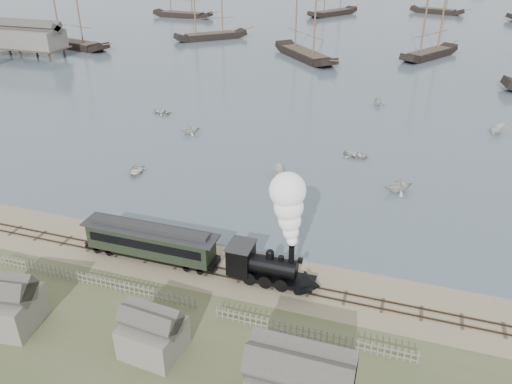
% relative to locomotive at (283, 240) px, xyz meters
% --- Properties ---
extents(ground, '(600.00, 600.00, 0.00)m').
position_rel_locomotive_xyz_m(ground, '(-8.60, 2.00, -4.59)').
color(ground, tan).
rests_on(ground, ground).
extents(harbor_water, '(600.00, 336.00, 0.06)m').
position_rel_locomotive_xyz_m(harbor_water, '(-8.60, 172.00, -4.56)').
color(harbor_water, '#475765').
rests_on(harbor_water, ground).
extents(rail_track, '(120.00, 1.80, 0.16)m').
position_rel_locomotive_xyz_m(rail_track, '(-8.60, 0.00, -4.55)').
color(rail_track, '#37281E').
rests_on(rail_track, ground).
extents(picket_fence_west, '(19.00, 0.10, 1.20)m').
position_rel_locomotive_xyz_m(picket_fence_west, '(-15.10, -5.00, -4.59)').
color(picket_fence_west, gray).
rests_on(picket_fence_west, ground).
extents(picket_fence_east, '(15.00, 0.10, 1.20)m').
position_rel_locomotive_xyz_m(picket_fence_east, '(3.90, -5.50, -4.59)').
color(picket_fence_east, gray).
rests_on(picket_fence_east, ground).
extents(shed_left, '(5.00, 4.00, 4.10)m').
position_rel_locomotive_xyz_m(shed_left, '(-18.60, -11.00, -4.59)').
color(shed_left, gray).
rests_on(shed_left, ground).
extents(shed_mid, '(4.00, 3.50, 3.60)m').
position_rel_locomotive_xyz_m(shed_mid, '(-6.60, -10.00, -4.59)').
color(shed_mid, gray).
rests_on(shed_mid, ground).
extents(locomotive, '(8.00, 2.99, 9.97)m').
position_rel_locomotive_xyz_m(locomotive, '(0.00, 0.00, 0.00)').
color(locomotive, black).
rests_on(locomotive, ground).
extents(passenger_coach, '(12.70, 2.45, 3.09)m').
position_rel_locomotive_xyz_m(passenger_coach, '(-12.21, 0.00, -2.63)').
color(passenger_coach, black).
rests_on(passenger_coach, ground).
extents(beached_dinghy, '(3.90, 4.40, 0.76)m').
position_rel_locomotive_xyz_m(beached_dinghy, '(-13.32, 2.91, -4.21)').
color(beached_dinghy, silver).
rests_on(beached_dinghy, ground).
extents(rowboat_0, '(3.86, 3.23, 0.69)m').
position_rel_locomotive_xyz_m(rowboat_0, '(-22.85, 15.35, -4.19)').
color(rowboat_0, silver).
rests_on(rowboat_0, harbor_water).
extents(rowboat_1, '(3.70, 3.81, 1.53)m').
position_rel_locomotive_xyz_m(rowboat_1, '(-22.14, 29.74, -3.77)').
color(rowboat_1, silver).
rests_on(rowboat_1, harbor_water).
extents(rowboat_2, '(3.41, 2.33, 1.23)m').
position_rel_locomotive_xyz_m(rowboat_2, '(-5.89, 19.83, -3.91)').
color(rowboat_2, silver).
rests_on(rowboat_2, harbor_water).
extents(rowboat_3, '(2.99, 3.76, 0.70)m').
position_rel_locomotive_xyz_m(rowboat_3, '(2.27, 28.74, -4.18)').
color(rowboat_3, silver).
rests_on(rowboat_3, harbor_water).
extents(rowboat_4, '(4.28, 4.42, 1.78)m').
position_rel_locomotive_xyz_m(rowboat_4, '(8.18, 20.40, -3.64)').
color(rowboat_4, silver).
rests_on(rowboat_4, harbor_water).
extents(rowboat_5, '(3.57, 2.96, 1.32)m').
position_rel_locomotive_xyz_m(rowboat_5, '(20.72, 43.82, -3.87)').
color(rowboat_5, silver).
rests_on(rowboat_5, harbor_water).
extents(rowboat_6, '(3.22, 3.89, 0.70)m').
position_rel_locomotive_xyz_m(rowboat_6, '(-30.50, 36.64, -4.18)').
color(rowboat_6, silver).
rests_on(rowboat_6, harbor_water).
extents(rowboat_7, '(3.46, 3.15, 1.57)m').
position_rel_locomotive_xyz_m(rowboat_7, '(2.60, 52.10, -3.75)').
color(rowboat_7, silver).
rests_on(rowboat_7, harbor_water).
extents(schooner_0, '(22.50, 10.18, 20.00)m').
position_rel_locomotive_xyz_m(schooner_0, '(-75.36, 75.26, 5.47)').
color(schooner_0, black).
rests_on(schooner_0, harbor_water).
extents(schooner_1, '(17.78, 16.64, 20.00)m').
position_rel_locomotive_xyz_m(schooner_1, '(-46.52, 96.02, 5.47)').
color(schooner_1, black).
rests_on(schooner_1, harbor_water).
extents(schooner_2, '(18.92, 20.20, 20.00)m').
position_rel_locomotive_xyz_m(schooner_2, '(-17.15, 81.85, 5.47)').
color(schooner_2, black).
rests_on(schooner_2, harbor_water).
extents(schooner_3, '(13.45, 18.57, 20.00)m').
position_rel_locomotive_xyz_m(schooner_3, '(10.27, 91.58, 5.47)').
color(schooner_3, black).
rests_on(schooner_3, harbor_water).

